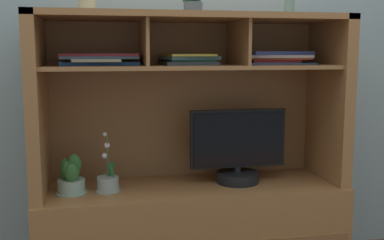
{
  "coord_description": "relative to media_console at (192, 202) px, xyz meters",
  "views": [
    {
      "loc": [
        -0.47,
        -2.33,
        1.22
      ],
      "look_at": [
        0.0,
        0.0,
        0.87
      ],
      "focal_mm": 43.28,
      "sensor_mm": 36.0,
      "label": 1
    }
  ],
  "objects": [
    {
      "name": "magazine_stack_centre",
      "position": [
        -0.01,
        0.04,
        0.76
      ],
      "size": [
        0.29,
        0.32,
        0.06
      ],
      "color": "#2F373B",
      "rests_on": "media_console"
    },
    {
      "name": "diffuser_bottle",
      "position": [
        0.52,
        -0.02,
        1.03
      ],
      "size": [
        0.05,
        0.05,
        0.28
      ],
      "color": "slate",
      "rests_on": "media_console"
    },
    {
      "name": "back_wall",
      "position": [
        0.0,
        0.28,
        0.97
      ],
      "size": [
        6.0,
        0.02,
        2.8
      ],
      "primitive_type": "cube",
      "color": "gray",
      "rests_on": "ground"
    },
    {
      "name": "media_console",
      "position": [
        0.0,
        0.0,
        0.0
      ],
      "size": [
        1.59,
        0.55,
        1.41
      ],
      "color": "#8F5D34",
      "rests_on": "ground"
    },
    {
      "name": "magazine_stack_left",
      "position": [
        -0.46,
        0.01,
        0.76
      ],
      "size": [
        0.39,
        0.29,
        0.06
      ],
      "color": "navy",
      "rests_on": "media_console"
    },
    {
      "name": "tv_monitor",
      "position": [
        0.25,
        -0.01,
        0.26
      ],
      "size": [
        0.52,
        0.23,
        0.4
      ],
      "color": "black",
      "rests_on": "media_console"
    },
    {
      "name": "potted_orchid",
      "position": [
        -0.44,
        -0.03,
        0.14
      ],
      "size": [
        0.13,
        0.13,
        0.3
      ],
      "color": "gray",
      "rests_on": "media_console"
    },
    {
      "name": "potted_fern",
      "position": [
        -0.62,
        -0.04,
        0.18
      ],
      "size": [
        0.15,
        0.15,
        0.2
      ],
      "color": "gray",
      "rests_on": "media_console"
    },
    {
      "name": "magazine_stack_right",
      "position": [
        0.46,
        0.06,
        0.76
      ],
      "size": [
        0.4,
        0.32,
        0.07
      ],
      "color": "#355183",
      "rests_on": "media_console"
    }
  ]
}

